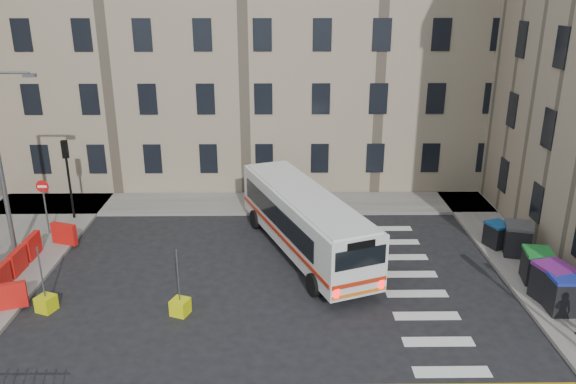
{
  "coord_description": "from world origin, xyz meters",
  "views": [
    {
      "loc": [
        -1.29,
        -20.47,
        11.17
      ],
      "look_at": [
        -1.0,
        2.32,
        3.0
      ],
      "focal_mm": 35.0,
      "sensor_mm": 36.0,
      "label": 1
    }
  ],
  "objects_px": {
    "wheelie_bin_b": "(553,283)",
    "streetlamp": "(0,166)",
    "wheelie_bin_a": "(563,292)",
    "wheelie_bin_c": "(537,266)",
    "bollard_yellow": "(180,307)",
    "wheelie_bin_d": "(517,239)",
    "bollard_chevron": "(46,303)",
    "wheelie_bin_e": "(497,234)",
    "bus": "(304,219)"
  },
  "relations": [
    {
      "from": "wheelie_bin_b",
      "to": "streetlamp",
      "type": "bearing_deg",
      "value": 153.46
    },
    {
      "from": "streetlamp",
      "to": "wheelie_bin_a",
      "type": "relative_size",
      "value": 5.66
    },
    {
      "from": "wheelie_bin_a",
      "to": "wheelie_bin_c",
      "type": "xyz_separation_m",
      "value": [
        0.02,
        2.2,
        -0.06
      ]
    },
    {
      "from": "wheelie_bin_b",
      "to": "bollard_yellow",
      "type": "xyz_separation_m",
      "value": [
        -13.86,
        -0.54,
        -0.58
      ]
    },
    {
      "from": "streetlamp",
      "to": "wheelie_bin_d",
      "type": "relative_size",
      "value": 5.3
    },
    {
      "from": "wheelie_bin_a",
      "to": "bollard_chevron",
      "type": "relative_size",
      "value": 2.4
    },
    {
      "from": "wheelie_bin_a",
      "to": "wheelie_bin_d",
      "type": "distance_m",
      "value": 4.68
    },
    {
      "from": "bollard_chevron",
      "to": "wheelie_bin_c",
      "type": "bearing_deg",
      "value": 5.38
    },
    {
      "from": "streetlamp",
      "to": "wheelie_bin_e",
      "type": "height_order",
      "value": "streetlamp"
    },
    {
      "from": "bus",
      "to": "wheelie_bin_b",
      "type": "height_order",
      "value": "bus"
    },
    {
      "from": "wheelie_bin_c",
      "to": "bollard_chevron",
      "type": "relative_size",
      "value": 2.26
    },
    {
      "from": "wheelie_bin_c",
      "to": "bollard_chevron",
      "type": "distance_m",
      "value": 19.03
    },
    {
      "from": "wheelie_bin_c",
      "to": "bollard_yellow",
      "type": "xyz_separation_m",
      "value": [
        -13.94,
        -2.08,
        -0.52
      ]
    },
    {
      "from": "bus",
      "to": "wheelie_bin_e",
      "type": "bearing_deg",
      "value": -19.15
    },
    {
      "from": "wheelie_bin_b",
      "to": "bollard_yellow",
      "type": "distance_m",
      "value": 13.88
    },
    {
      "from": "bollard_yellow",
      "to": "bollard_chevron",
      "type": "relative_size",
      "value": 1.0
    },
    {
      "from": "streetlamp",
      "to": "bollard_yellow",
      "type": "relative_size",
      "value": 13.57
    },
    {
      "from": "bus",
      "to": "bollard_chevron",
      "type": "distance_m",
      "value": 10.92
    },
    {
      "from": "streetlamp",
      "to": "wheelie_bin_d",
      "type": "height_order",
      "value": "streetlamp"
    },
    {
      "from": "streetlamp",
      "to": "bollard_yellow",
      "type": "bearing_deg",
      "value": -29.59
    },
    {
      "from": "streetlamp",
      "to": "bollard_yellow",
      "type": "distance_m",
      "value": 10.04
    },
    {
      "from": "wheelie_bin_b",
      "to": "wheelie_bin_e",
      "type": "xyz_separation_m",
      "value": [
        -0.29,
        4.82,
        -0.17
      ]
    },
    {
      "from": "wheelie_bin_b",
      "to": "bus",
      "type": "bearing_deg",
      "value": 137.35
    },
    {
      "from": "wheelie_bin_d",
      "to": "wheelie_bin_b",
      "type": "bearing_deg",
      "value": -77.64
    },
    {
      "from": "bus",
      "to": "wheelie_bin_e",
      "type": "distance_m",
      "value": 8.89
    },
    {
      "from": "wheelie_bin_b",
      "to": "bollard_yellow",
      "type": "height_order",
      "value": "wheelie_bin_b"
    },
    {
      "from": "wheelie_bin_c",
      "to": "bollard_yellow",
      "type": "height_order",
      "value": "wheelie_bin_c"
    },
    {
      "from": "wheelie_bin_a",
      "to": "wheelie_bin_b",
      "type": "relative_size",
      "value": 0.91
    },
    {
      "from": "wheelie_bin_e",
      "to": "bollard_chevron",
      "type": "height_order",
      "value": "wheelie_bin_e"
    },
    {
      "from": "wheelie_bin_e",
      "to": "streetlamp",
      "type": "bearing_deg",
      "value": 161.66
    },
    {
      "from": "bus",
      "to": "streetlamp",
      "type": "bearing_deg",
      "value": 161.54
    },
    {
      "from": "wheelie_bin_b",
      "to": "bollard_yellow",
      "type": "bearing_deg",
      "value": 166.07
    },
    {
      "from": "streetlamp",
      "to": "wheelie_bin_b",
      "type": "xyz_separation_m",
      "value": [
        21.86,
        -4.0,
        -3.45
      ]
    },
    {
      "from": "wheelie_bin_a",
      "to": "bollard_chevron",
      "type": "height_order",
      "value": "wheelie_bin_a"
    },
    {
      "from": "streetlamp",
      "to": "wheelie_bin_c",
      "type": "distance_m",
      "value": 22.36
    },
    {
      "from": "wheelie_bin_b",
      "to": "wheelie_bin_e",
      "type": "distance_m",
      "value": 4.84
    },
    {
      "from": "wheelie_bin_d",
      "to": "bollard_yellow",
      "type": "height_order",
      "value": "wheelie_bin_d"
    },
    {
      "from": "wheelie_bin_b",
      "to": "wheelie_bin_c",
      "type": "xyz_separation_m",
      "value": [
        0.08,
        1.54,
        -0.06
      ]
    },
    {
      "from": "wheelie_bin_a",
      "to": "wheelie_bin_b",
      "type": "distance_m",
      "value": 0.66
    },
    {
      "from": "wheelie_bin_d",
      "to": "wheelie_bin_a",
      "type": "bearing_deg",
      "value": -76.35
    },
    {
      "from": "wheelie_bin_c",
      "to": "wheelie_bin_e",
      "type": "relative_size",
      "value": 1.08
    },
    {
      "from": "bollard_chevron",
      "to": "wheelie_bin_e",
      "type": "bearing_deg",
      "value": 15.27
    },
    {
      "from": "streetlamp",
      "to": "bollard_yellow",
      "type": "xyz_separation_m",
      "value": [
        8.0,
        -4.54,
        -4.04
      ]
    },
    {
      "from": "bus",
      "to": "bollard_chevron",
      "type": "height_order",
      "value": "bus"
    },
    {
      "from": "bollard_yellow",
      "to": "wheelie_bin_c",
      "type": "bearing_deg",
      "value": 8.48
    },
    {
      "from": "streetlamp",
      "to": "wheelie_bin_b",
      "type": "bearing_deg",
      "value": -10.38
    },
    {
      "from": "wheelie_bin_a",
      "to": "bollard_yellow",
      "type": "height_order",
      "value": "wheelie_bin_a"
    },
    {
      "from": "streetlamp",
      "to": "bus",
      "type": "relative_size",
      "value": 0.78
    },
    {
      "from": "wheelie_bin_a",
      "to": "wheelie_bin_e",
      "type": "distance_m",
      "value": 5.5
    },
    {
      "from": "wheelie_bin_b",
      "to": "bollard_chevron",
      "type": "relative_size",
      "value": 2.64
    }
  ]
}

